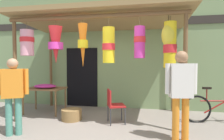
{
  "coord_description": "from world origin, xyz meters",
  "views": [
    {
      "loc": [
        1.19,
        -3.83,
        1.51
      ],
      "look_at": [
        0.25,
        1.12,
        1.3
      ],
      "focal_mm": 29.37,
      "sensor_mm": 36.0,
      "label": 1
    }
  ],
  "objects": [
    {
      "name": "wicker_basket_by_table",
      "position": [
        -0.74,
        0.64,
        0.14
      ],
      "size": [
        0.52,
        0.52,
        0.28
      ],
      "primitive_type": "cylinder",
      "color": "olive",
      "rests_on": "ground_plane"
    },
    {
      "name": "vendor_in_orange",
      "position": [
        -1.51,
        -0.53,
        0.94
      ],
      "size": [
        0.54,
        0.38,
        1.59
      ],
      "color": "#4C8E7A",
      "rests_on": "ground_plane"
    },
    {
      "name": "ground_plane",
      "position": [
        0.0,
        0.0,
        0.0
      ],
      "size": [
        30.0,
        30.0,
        0.0
      ],
      "primitive_type": "plane",
      "color": "gray"
    },
    {
      "name": "shop_facade",
      "position": [
        -0.0,
        2.29,
        2.25
      ],
      "size": [
        11.82,
        0.29,
        4.51
      ],
      "color": "#7A9360",
      "rests_on": "ground_plane"
    },
    {
      "name": "folding_chair",
      "position": [
        0.38,
        0.59,
        0.5
      ],
      "size": [
        0.52,
        0.52,
        0.84
      ],
      "color": "#AD1E1E",
      "rests_on": "ground_plane"
    },
    {
      "name": "market_stall_canopy",
      "position": [
        -0.04,
        0.93,
        2.43
      ],
      "size": [
        4.58,
        2.27,
        2.82
      ],
      "color": "brown",
      "rests_on": "ground_plane"
    },
    {
      "name": "display_table",
      "position": [
        -1.8,
        1.14,
        0.66
      ],
      "size": [
        1.12,
        0.72,
        0.75
      ],
      "color": "brown",
      "rests_on": "ground_plane"
    },
    {
      "name": "customer_foreground",
      "position": [
        1.83,
        -0.22,
        1.02
      ],
      "size": [
        0.59,
        0.28,
        1.73
      ],
      "color": "orange",
      "rests_on": "ground_plane"
    },
    {
      "name": "flower_heap_on_table",
      "position": [
        -1.75,
        1.1,
        0.81
      ],
      "size": [
        0.67,
        0.47,
        0.11
      ],
      "color": "#D13399",
      "rests_on": "display_table"
    },
    {
      "name": "parked_bicycle",
      "position": [
        2.95,
        1.12,
        0.35
      ],
      "size": [
        1.74,
        0.44,
        0.92
      ],
      "color": "black",
      "rests_on": "ground_plane"
    }
  ]
}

